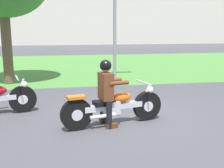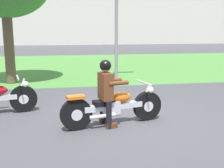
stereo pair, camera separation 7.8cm
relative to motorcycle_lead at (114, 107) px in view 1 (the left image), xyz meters
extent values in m
plane|color=#4C4C51|center=(0.18, 0.30, -0.40)|extent=(120.00, 120.00, 0.00)
cube|color=#549342|center=(0.18, 10.00, -0.39)|extent=(60.00, 12.00, 0.01)
cylinder|color=black|center=(0.79, 0.18, -0.07)|extent=(0.66, 0.26, 0.65)
cylinder|color=silver|center=(0.79, 0.18, -0.07)|extent=(0.25, 0.19, 0.23)
cylinder|color=black|center=(-0.80, -0.18, -0.07)|extent=(0.66, 0.26, 0.65)
cylinder|color=silver|center=(-0.80, -0.18, -0.07)|extent=(0.25, 0.19, 0.23)
cube|color=silver|center=(-0.01, 0.00, 0.01)|extent=(1.30, 0.43, 0.12)
cube|color=silver|center=(-0.06, -0.01, -0.01)|extent=(0.37, 0.31, 0.28)
ellipsoid|color=orange|center=(0.17, 0.04, 0.19)|extent=(0.48, 0.33, 0.22)
cube|color=black|center=(-0.22, -0.05, 0.11)|extent=(0.48, 0.33, 0.10)
cube|color=orange|center=(-0.80, -0.18, 0.29)|extent=(0.40, 0.28, 0.06)
cylinder|color=silver|center=(0.74, 0.17, 0.18)|extent=(0.26, 0.11, 0.53)
cylinder|color=silver|center=(0.69, 0.16, 0.47)|extent=(0.18, 0.65, 0.04)
sphere|color=white|center=(0.85, 0.20, 0.29)|extent=(0.16, 0.16, 0.16)
cylinder|color=silver|center=(-0.27, -0.20, -0.13)|extent=(0.55, 0.20, 0.08)
cylinder|color=black|center=(-0.22, 0.14, -0.11)|extent=(0.12, 0.12, 0.58)
cube|color=#593319|center=(-0.16, 0.15, -0.35)|extent=(0.26, 0.15, 0.10)
cylinder|color=black|center=(-0.14, -0.21, -0.11)|extent=(0.12, 0.12, 0.58)
cube|color=#593319|center=(-0.08, -0.20, -0.35)|extent=(0.26, 0.15, 0.10)
cube|color=brown|center=(-0.18, -0.04, 0.46)|extent=(0.30, 0.42, 0.56)
cylinder|color=brown|center=(-0.01, 0.18, 0.54)|extent=(0.43, 0.18, 0.09)
cylinder|color=brown|center=(0.07, -0.16, 0.54)|extent=(0.43, 0.18, 0.09)
sphere|color=#996B4C|center=(-0.18, -0.04, 0.86)|extent=(0.20, 0.20, 0.20)
sphere|color=black|center=(-0.18, -0.04, 0.89)|extent=(0.24, 0.24, 0.24)
cylinder|color=black|center=(-2.04, 1.29, -0.07)|extent=(0.67, 0.26, 0.66)
cylinder|color=silver|center=(-2.04, 1.29, -0.07)|extent=(0.26, 0.19, 0.23)
cylinder|color=silver|center=(-2.08, 1.28, 0.18)|extent=(0.26, 0.11, 0.53)
cylinder|color=silver|center=(-2.13, 1.27, 0.47)|extent=(0.18, 0.65, 0.04)
sphere|color=white|center=(-1.98, 1.30, 0.29)|extent=(0.16, 0.16, 0.16)
cylinder|color=brown|center=(-3.03, 5.14, 0.88)|extent=(0.36, 0.36, 2.56)
cylinder|color=gray|center=(0.87, 4.53, 2.41)|extent=(0.12, 0.12, 5.62)
camera|label=1|loc=(-1.04, -5.54, 1.62)|focal=44.22mm
camera|label=2|loc=(-0.96, -5.55, 1.62)|focal=44.22mm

